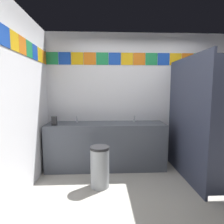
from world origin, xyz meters
TOP-DOWN VIEW (x-y plane):
  - ground_plane at (0.00, 0.00)m, footprint 8.08×8.08m
  - wall_back at (-0.00, 1.49)m, footprint 3.67×0.09m
  - wall_side at (-1.88, -0.00)m, footprint 0.09×2.91m
  - vanity_counter at (-0.67, 1.17)m, footprint 2.23×0.57m
  - faucet_left at (-1.23, 1.26)m, footprint 0.04×0.10m
  - faucet_right at (-0.11, 1.26)m, footprint 0.04×0.10m
  - soap_dispenser at (-1.60, 1.00)m, footprint 0.09×0.09m
  - stall_divider at (0.83, 0.44)m, footprint 0.92×1.50m
  - toilet at (1.20, 1.05)m, footprint 0.39×0.49m
  - trash_bin at (-0.78, 0.43)m, footprint 0.30×0.30m

SIDE VIEW (x-z plane):
  - ground_plane at x=0.00m, z-range 0.00..0.00m
  - toilet at x=1.20m, z-range -0.07..0.67m
  - trash_bin at x=-0.78m, z-range 0.00..0.64m
  - vanity_counter at x=-0.67m, z-range 0.01..0.88m
  - faucet_left at x=-1.23m, z-range 0.86..1.00m
  - faucet_right at x=-0.11m, z-range 0.86..1.00m
  - soap_dispenser at x=-1.60m, z-range 0.87..1.03m
  - stall_divider at x=0.83m, z-range 0.00..2.05m
  - wall_back at x=0.00m, z-range 0.01..2.63m
  - wall_side at x=-1.88m, z-range 0.01..2.63m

